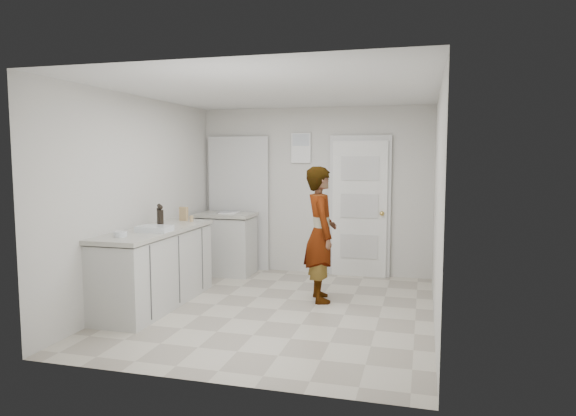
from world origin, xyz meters
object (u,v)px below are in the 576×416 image
(cake_mix_box, at_px, (184,214))
(oil_cruet_a, at_px, (161,217))
(person, at_px, (321,234))
(egg_bowl, at_px, (120,234))
(spice_jar, at_px, (191,219))
(baking_dish, at_px, (155,229))
(oil_cruet_b, at_px, (159,215))

(cake_mix_box, xyz_separation_m, oil_cruet_a, (0.07, -0.75, 0.04))
(oil_cruet_a, bearing_deg, person, 21.05)
(cake_mix_box, xyz_separation_m, egg_bowl, (-0.04, -1.41, -0.06))
(person, height_order, spice_jar, person)
(person, bearing_deg, spice_jar, 69.11)
(baking_dish, bearing_deg, spice_jar, 88.71)
(cake_mix_box, bearing_deg, person, 5.98)
(spice_jar, bearing_deg, oil_cruet_a, -96.26)
(baking_dish, bearing_deg, egg_bowl, -110.95)
(person, height_order, baking_dish, person)
(oil_cruet_a, relative_size, oil_cruet_b, 1.05)
(cake_mix_box, bearing_deg, baking_dish, -74.94)
(spice_jar, xyz_separation_m, egg_bowl, (-0.18, -1.34, -0.01))
(person, distance_m, oil_cruet_a, 1.93)
(spice_jar, relative_size, baking_dish, 0.21)
(spice_jar, xyz_separation_m, oil_cruet_b, (-0.23, -0.42, 0.09))
(oil_cruet_a, bearing_deg, egg_bowl, -99.38)
(person, relative_size, cake_mix_box, 9.10)
(spice_jar, bearing_deg, person, 0.53)
(spice_jar, bearing_deg, egg_bowl, -97.82)
(oil_cruet_a, height_order, baking_dish, oil_cruet_a)
(oil_cruet_a, bearing_deg, baking_dish, -77.47)
(person, distance_m, egg_bowl, 2.33)
(egg_bowl, bearing_deg, oil_cruet_a, 80.62)
(person, bearing_deg, oil_cruet_b, 81.27)
(cake_mix_box, height_order, baking_dish, cake_mix_box)
(baking_dish, bearing_deg, oil_cruet_b, 113.09)
(cake_mix_box, xyz_separation_m, spice_jar, (0.15, -0.08, -0.05))
(spice_jar, height_order, baking_dish, spice_jar)
(person, xyz_separation_m, baking_dish, (-1.73, -0.93, 0.13))
(cake_mix_box, height_order, oil_cruet_b, oil_cruet_b)
(person, height_order, oil_cruet_b, person)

